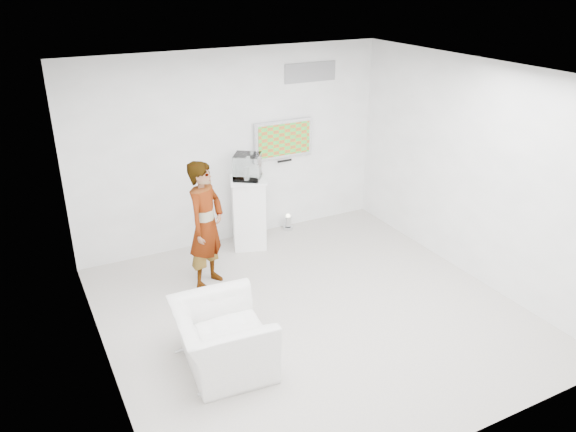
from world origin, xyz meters
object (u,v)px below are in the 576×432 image
object	(u,v)px
armchair	(222,338)
pedestal	(249,213)
tv	(283,139)
person	(206,225)
floor_uplight	(288,222)

from	to	relation	value
armchair	pedestal	size ratio (longest dim) A/B	0.99
tv	person	bearing A→B (deg)	-146.10
person	pedestal	world-z (taller)	person
floor_uplight	armchair	bearing A→B (deg)	-128.73
pedestal	floor_uplight	size ratio (longest dim) A/B	4.18
person	armchair	world-z (taller)	person
armchair	tv	bearing A→B (deg)	-32.22
tv	person	world-z (taller)	tv
person	floor_uplight	distance (m)	2.22
person	armchair	distance (m)	1.89
floor_uplight	tv	bearing A→B (deg)	106.63
armchair	pedestal	distance (m)	2.98
armchair	pedestal	world-z (taller)	pedestal
person	armchair	bearing A→B (deg)	-144.11
armchair	person	bearing A→B (deg)	-10.10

